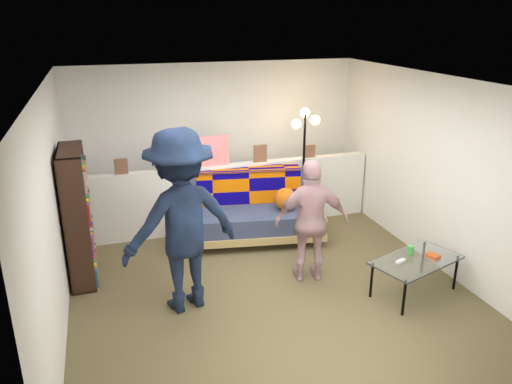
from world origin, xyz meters
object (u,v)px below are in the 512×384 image
coffee_table (416,261)px  person_left (181,221)px  floor_lamp (304,144)px  bookshelf (78,220)px  person_right (312,221)px  futon_sofa (252,212)px

coffee_table → person_left: 2.71m
floor_lamp → person_left: bearing=-140.1°
bookshelf → floor_lamp: bearing=14.5°
coffee_table → person_left: (-2.58, 0.56, 0.60)m
bookshelf → person_left: size_ratio=0.82×
bookshelf → coffee_table: bookshelf is taller
floor_lamp → person_right: size_ratio=1.17×
futon_sofa → coffee_table: size_ratio=1.81×
futon_sofa → person_right: person_right is taller
futon_sofa → person_left: bearing=-130.2°
bookshelf → person_left: (1.08, -0.96, 0.24)m
floor_lamp → person_left: 2.82m
coffee_table → person_left: person_left is taller
floor_lamp → person_right: 1.85m
bookshelf → floor_lamp: 3.38m
bookshelf → person_right: (2.65, -0.83, -0.01)m
coffee_table → floor_lamp: floor_lamp is taller
coffee_table → bookshelf: bearing=157.4°
bookshelf → person_right: bookshelf is taller
coffee_table → floor_lamp: 2.55m
bookshelf → coffee_table: bearing=-22.6°
floor_lamp → bookshelf: bearing=-165.5°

